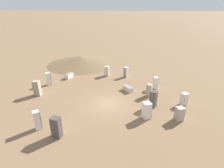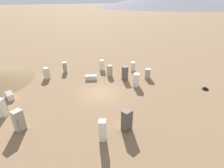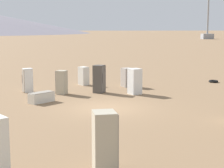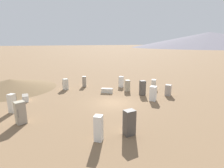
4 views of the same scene
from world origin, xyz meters
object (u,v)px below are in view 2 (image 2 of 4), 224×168
discarded_fridge_7 (65,67)px  scrap_tire (205,89)px  discarded_fridge_3 (46,73)px  discarded_fridge_13 (19,120)px  discarded_fridge_12 (102,65)px  discarded_fridge_0 (91,78)px  discarded_fridge_8 (125,73)px  discarded_fridge_4 (127,120)px  discarded_fridge_10 (10,96)px  discarded_fridge_5 (2,108)px  discarded_fridge_2 (103,130)px  discarded_fridge_6 (148,74)px  discarded_fridge_9 (110,71)px  discarded_fridge_11 (133,67)px  discarded_fridge_1 (136,80)px

discarded_fridge_7 → scrap_tire: 19.88m
discarded_fridge_3 → discarded_fridge_13: (-8.47, 7.14, 0.16)m
discarded_fridge_3 → discarded_fridge_12: bearing=-113.7°
discarded_fridge_0 → discarded_fridge_13: bearing=-28.3°
discarded_fridge_8 → discarded_fridge_12: discarded_fridge_8 is taller
discarded_fridge_4 → discarded_fridge_7: bearing=81.0°
discarded_fridge_4 → discarded_fridge_13: (6.71, 6.22, 0.00)m
discarded_fridge_13 → discarded_fridge_10: bearing=-110.7°
discarded_fridge_5 → discarded_fridge_2: bearing=-13.2°
discarded_fridge_7 → discarded_fridge_8: 9.47m
discarded_fridge_6 → discarded_fridge_9: (4.67, 2.98, 0.09)m
discarded_fridge_12 → discarded_fridge_5: bearing=161.5°
discarded_fridge_0 → discarded_fridge_9: (-0.96, -2.82, 0.49)m
discarded_fridge_11 → discarded_fridge_3: bearing=-70.9°
discarded_fridge_0 → discarded_fridge_8: 4.82m
discarded_fridge_0 → discarded_fridge_8: (-3.50, -3.26, 0.64)m
discarded_fridge_11 → discarded_fridge_5: bearing=-43.2°
discarded_fridge_11 → discarded_fridge_9: bearing=-56.0°
discarded_fridge_3 → discarded_fridge_9: 9.00m
discarded_fridge_3 → discarded_fridge_9: size_ratio=1.01×
discarded_fridge_4 → discarded_fridge_8: (6.77, -8.19, -0.01)m
discarded_fridge_10 → discarded_fridge_12: size_ratio=0.97×
discarded_fridge_5 → discarded_fridge_12: 15.13m
discarded_fridge_0 → discarded_fridge_12: bearing=156.0°
discarded_fridge_11 → discarded_fridge_7: bearing=-80.7°
discarded_fridge_7 → discarded_fridge_9: discarded_fridge_7 is taller
discarded_fridge_7 → discarded_fridge_12: (-3.54, -4.53, 0.02)m
discarded_fridge_7 → discarded_fridge_9: bearing=150.6°
discarded_fridge_3 → scrap_tire: bearing=-146.1°
discarded_fridge_3 → discarded_fridge_13: bearing=140.4°
discarded_fridge_3 → discarded_fridge_5: (-5.24, 7.39, 0.13)m
discarded_fridge_1 → discarded_fridge_13: discarded_fridge_13 is taller
discarded_fridge_8 → scrap_tire: size_ratio=2.50×
discarded_fridge_5 → discarded_fridge_9: (-0.63, -14.21, -0.13)m
discarded_fridge_9 → discarded_fridge_11: size_ratio=1.12×
discarded_fridge_1 → discarded_fridge_3: discarded_fridge_1 is taller
discarded_fridge_4 → discarded_fridge_11: bearing=40.0°
discarded_fridge_7 → discarded_fridge_10: bearing=42.2°
discarded_fridge_12 → discarded_fridge_13: bearing=173.5°
discarded_fridge_5 → discarded_fridge_10: bearing=115.1°
discarded_fridge_6 → discarded_fridge_12: 7.41m
discarded_fridge_13 → discarded_fridge_2: bearing=114.7°
discarded_fridge_4 → discarded_fridge_5: bearing=128.8°
discarded_fridge_6 → discarded_fridge_11: (3.31, -0.97, 0.00)m
discarded_fridge_13 → discarded_fridge_3: bearing=-138.5°
discarded_fridge_12 → scrap_tire: (-14.36, -4.09, -0.74)m
discarded_fridge_0 → discarded_fridge_5: bearing=-44.3°
discarded_fridge_2 → discarded_fridge_11: 15.76m
discarded_fridge_8 → discarded_fridge_11: size_ratio=1.33×
discarded_fridge_7 → discarded_fridge_12: discarded_fridge_12 is taller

